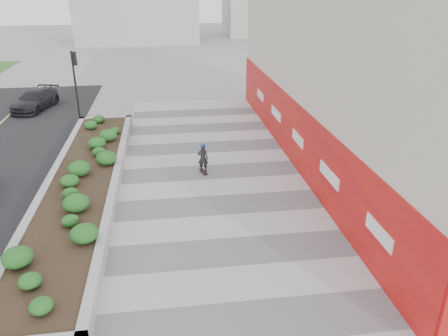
% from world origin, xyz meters
% --- Properties ---
extents(ground, '(160.00, 160.00, 0.00)m').
position_xyz_m(ground, '(0.00, 0.00, 0.00)').
color(ground, gray).
rests_on(ground, ground).
extents(walkway, '(8.00, 36.00, 0.01)m').
position_xyz_m(walkway, '(0.00, 3.00, 0.01)').
color(walkway, '#A8A8AD').
rests_on(walkway, ground).
extents(building, '(6.04, 24.08, 8.00)m').
position_xyz_m(building, '(6.98, 8.98, 3.98)').
color(building, beige).
rests_on(building, ground).
extents(planter, '(3.00, 18.00, 0.90)m').
position_xyz_m(planter, '(-5.50, 7.00, 0.42)').
color(planter, '#9E9EA0').
rests_on(planter, ground).
extents(traffic_signal_near, '(0.33, 0.28, 4.20)m').
position_xyz_m(traffic_signal_near, '(-7.23, 17.50, 2.76)').
color(traffic_signal_near, black).
rests_on(traffic_signal_near, ground).
extents(manhole_cover, '(0.44, 0.44, 0.01)m').
position_xyz_m(manhole_cover, '(0.50, 3.00, 0.00)').
color(manhole_cover, '#595654').
rests_on(manhole_cover, ground).
extents(skateboarder, '(0.53, 0.75, 1.43)m').
position_xyz_m(skateboarder, '(-0.36, 8.16, 0.73)').
color(skateboarder, beige).
rests_on(skateboarder, ground).
extents(car_dark, '(2.76, 4.64, 1.26)m').
position_xyz_m(car_dark, '(-10.58, 20.20, 0.63)').
color(car_dark, black).
rests_on(car_dark, ground).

